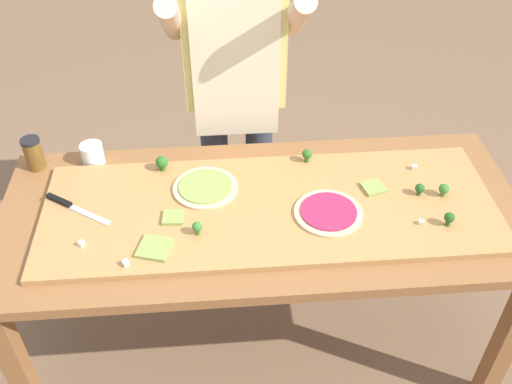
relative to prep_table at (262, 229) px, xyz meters
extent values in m
plane|color=brown|center=(0.00, 0.00, -0.69)|extent=(8.00, 8.00, 0.00)
cube|color=brown|center=(-0.88, -0.34, -0.32)|extent=(0.07, 0.07, 0.75)
cube|color=brown|center=(0.88, -0.34, -0.32)|extent=(0.07, 0.07, 0.75)
cube|color=brown|center=(-0.88, 0.34, -0.32)|extent=(0.07, 0.07, 0.75)
cube|color=brown|center=(0.88, 0.34, -0.32)|extent=(0.07, 0.07, 0.75)
cube|color=brown|center=(0.00, 0.00, 0.08)|extent=(1.87, 0.80, 0.04)
cube|color=#B27F47|center=(0.03, -0.01, 0.11)|extent=(1.60, 0.57, 0.02)
cube|color=#B7BABF|center=(-0.60, -0.01, 0.12)|extent=(0.16, 0.12, 0.00)
cube|color=black|center=(-0.72, 0.07, 0.13)|extent=(0.10, 0.08, 0.02)
cylinder|color=beige|center=(-0.20, 0.10, 0.13)|extent=(0.24, 0.24, 0.01)
cylinder|color=#899E4C|center=(-0.20, 0.10, 0.13)|extent=(0.20, 0.20, 0.01)
cylinder|color=beige|center=(0.22, -0.07, 0.13)|extent=(0.24, 0.24, 0.01)
cylinder|color=#9E234C|center=(0.22, -0.07, 0.13)|extent=(0.20, 0.20, 0.01)
cube|color=#899E4C|center=(-0.31, -0.05, 0.13)|extent=(0.07, 0.07, 0.01)
cube|color=#899E4C|center=(0.41, 0.05, 0.13)|extent=(0.09, 0.09, 0.01)
cube|color=#899E4C|center=(-0.37, -0.19, 0.13)|extent=(0.13, 0.13, 0.01)
cylinder|color=#366618|center=(0.19, 0.23, 0.13)|extent=(0.02, 0.02, 0.02)
sphere|color=#2D6623|center=(0.19, 0.23, 0.16)|extent=(0.04, 0.04, 0.04)
cylinder|color=#3F7220|center=(0.65, -0.01, 0.13)|extent=(0.02, 0.02, 0.02)
sphere|color=#38752D|center=(0.65, -0.01, 0.15)|extent=(0.04, 0.04, 0.04)
cylinder|color=#3F7220|center=(-0.23, -0.13, 0.13)|extent=(0.02, 0.02, 0.02)
sphere|color=#38752D|center=(-0.23, -0.13, 0.15)|extent=(0.03, 0.03, 0.03)
cylinder|color=#2C5915|center=(0.62, -0.16, 0.13)|extent=(0.02, 0.02, 0.02)
sphere|color=#23561E|center=(0.62, -0.16, 0.16)|extent=(0.04, 0.04, 0.04)
cylinder|color=#2C5915|center=(0.57, 0.01, 0.13)|extent=(0.02, 0.02, 0.02)
sphere|color=#23561E|center=(0.57, 0.01, 0.15)|extent=(0.03, 0.03, 0.03)
cylinder|color=#366618|center=(-0.36, 0.23, 0.13)|extent=(0.02, 0.02, 0.02)
sphere|color=#2D6623|center=(-0.36, 0.23, 0.16)|extent=(0.05, 0.05, 0.05)
cube|color=silver|center=(0.59, 0.15, 0.13)|extent=(0.02, 0.02, 0.02)
cube|color=silver|center=(0.53, -0.14, 0.13)|extent=(0.02, 0.02, 0.02)
cube|color=white|center=(-0.61, -0.15, 0.13)|extent=(0.02, 0.02, 0.02)
cube|color=silver|center=(-0.46, -0.25, 0.13)|extent=(0.03, 0.03, 0.02)
cylinder|color=white|center=(-0.63, 0.32, 0.14)|extent=(0.09, 0.09, 0.08)
cylinder|color=white|center=(-0.63, 0.32, 0.12)|extent=(0.08, 0.08, 0.05)
cylinder|color=brown|center=(-0.85, 0.31, 0.16)|extent=(0.07, 0.07, 0.12)
cylinder|color=black|center=(-0.85, 0.31, 0.22)|extent=(0.07, 0.07, 0.01)
cylinder|color=#333847|center=(-0.16, 0.58, -0.24)|extent=(0.12, 0.12, 0.90)
cylinder|color=#333847|center=(0.04, 0.58, -0.24)|extent=(0.12, 0.12, 0.90)
cube|color=#D1C670|center=(-0.06, 0.58, 0.48)|extent=(0.40, 0.20, 0.55)
cube|color=beige|center=(-0.06, 0.48, 0.40)|extent=(0.34, 0.01, 0.60)
cylinder|color=#DBB293|center=(-0.29, 0.48, 0.60)|extent=(0.08, 0.39, 0.31)
cylinder|color=#DBB293|center=(0.17, 0.48, 0.60)|extent=(0.08, 0.39, 0.31)
camera|label=1|loc=(-0.14, -1.51, 1.48)|focal=40.33mm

